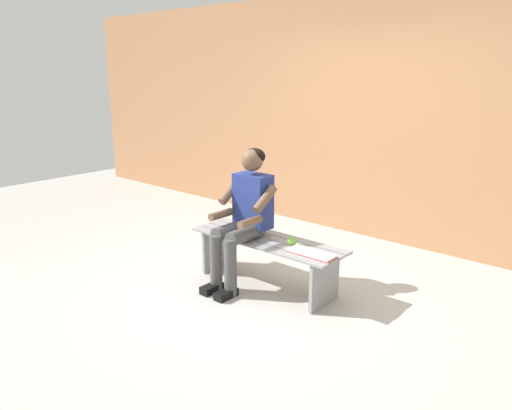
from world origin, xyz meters
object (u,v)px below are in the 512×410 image
person_seated (244,212)px  apple (292,241)px  bench_near (267,251)px  book_open (312,253)px

person_seated → apple: bearing=-166.2°
bench_near → book_open: size_ratio=3.65×
bench_near → person_seated: size_ratio=1.20×
bench_near → book_open: bearing=173.6°
person_seated → apple: 0.51m
bench_near → apple: size_ratio=19.31×
person_seated → apple: (-0.46, -0.11, -0.20)m
book_open → person_seated: bearing=2.9°
bench_near → book_open: book_open is taller
apple → person_seated: bearing=13.8°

